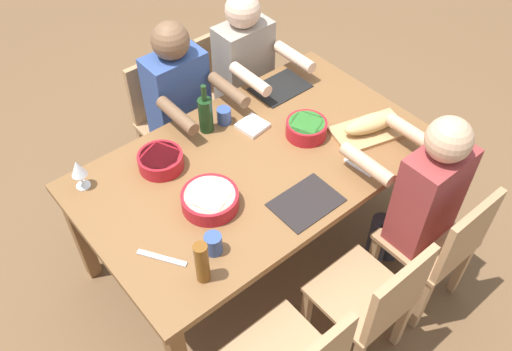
# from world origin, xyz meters

# --- Properties ---
(ground_plane) EXTENTS (8.00, 8.00, 0.00)m
(ground_plane) POSITION_xyz_m (0.00, 0.00, 0.00)
(ground_plane) COLOR brown
(dining_table) EXTENTS (1.80, 1.06, 0.74)m
(dining_table) POSITION_xyz_m (0.00, 0.00, 0.66)
(dining_table) COLOR brown
(dining_table) RESTS_ON ground_plane
(chair_far_left) EXTENTS (0.40, 0.40, 0.85)m
(chair_far_left) POSITION_xyz_m (-0.49, 0.85, 0.48)
(chair_far_left) COLOR #A87F56
(chair_far_left) RESTS_ON ground_plane
(diner_far_left) EXTENTS (0.41, 0.53, 1.20)m
(diner_far_left) POSITION_xyz_m (-0.49, 0.67, 0.70)
(diner_far_left) COLOR #2D2D38
(diner_far_left) RESTS_ON ground_plane
(chair_near_left) EXTENTS (0.40, 0.40, 0.85)m
(chair_near_left) POSITION_xyz_m (-0.49, -0.85, 0.48)
(chair_near_left) COLOR #A87F56
(chair_near_left) RESTS_ON ground_plane
(diner_near_left) EXTENTS (0.41, 0.53, 1.20)m
(diner_near_left) POSITION_xyz_m (-0.49, -0.67, 0.70)
(diner_near_left) COLOR #2D2D38
(diner_near_left) RESTS_ON ground_plane
(chair_near_center) EXTENTS (0.40, 0.40, 0.85)m
(chair_near_center) POSITION_xyz_m (0.00, -0.85, 0.48)
(chair_near_center) COLOR #A87F56
(chair_near_center) RESTS_ON ground_plane
(diner_near_center) EXTENTS (0.41, 0.53, 1.20)m
(diner_near_center) POSITION_xyz_m (0.00, -0.67, 0.70)
(diner_near_center) COLOR #2D2D38
(diner_near_center) RESTS_ON ground_plane
(chair_far_center) EXTENTS (0.40, 0.40, 0.85)m
(chair_far_center) POSITION_xyz_m (0.00, 0.85, 0.48)
(chair_far_center) COLOR #A87F56
(chair_far_center) RESTS_ON ground_plane
(serving_bowl_greens) EXTENTS (0.22, 0.22, 0.09)m
(serving_bowl_greens) POSITION_xyz_m (-0.33, 0.02, 0.79)
(serving_bowl_greens) COLOR #B21923
(serving_bowl_greens) RESTS_ON dining_table
(serving_bowl_pasta) EXTENTS (0.27, 0.27, 0.08)m
(serving_bowl_pasta) POSITION_xyz_m (0.36, 0.09, 0.79)
(serving_bowl_pasta) COLOR #B21923
(serving_bowl_pasta) RESTS_ON dining_table
(serving_bowl_salad) EXTENTS (0.23, 0.23, 0.08)m
(serving_bowl_salad) POSITION_xyz_m (0.39, -0.27, 0.79)
(serving_bowl_salad) COLOR #B21923
(serving_bowl_salad) RESTS_ON dining_table
(cutting_board) EXTENTS (0.44, 0.32, 0.02)m
(cutting_board) POSITION_xyz_m (-0.60, 0.23, 0.75)
(cutting_board) COLOR tan
(cutting_board) RESTS_ON dining_table
(bread_loaf) EXTENTS (0.34, 0.19, 0.09)m
(bread_loaf) POSITION_xyz_m (-0.60, 0.23, 0.81)
(bread_loaf) COLOR tan
(bread_loaf) RESTS_ON cutting_board
(wine_bottle) EXTENTS (0.08, 0.08, 0.29)m
(wine_bottle) POSITION_xyz_m (0.05, -0.35, 0.85)
(wine_bottle) COLOR #193819
(wine_bottle) RESTS_ON dining_table
(beer_bottle) EXTENTS (0.06, 0.06, 0.22)m
(beer_bottle) POSITION_xyz_m (0.61, 0.39, 0.85)
(beer_bottle) COLOR brown
(beer_bottle) RESTS_ON dining_table
(wine_glass) EXTENTS (0.08, 0.08, 0.17)m
(wine_glass) POSITION_xyz_m (0.76, -0.40, 0.86)
(wine_glass) COLOR silver
(wine_glass) RESTS_ON dining_table
(fork_far_left) EXTENTS (0.03, 0.17, 0.01)m
(fork_far_left) POSITION_xyz_m (-0.35, 0.37, 0.74)
(fork_far_left) COLOR silver
(fork_far_left) RESTS_ON dining_table
(cup_far_right) EXTENTS (0.08, 0.08, 0.10)m
(cup_far_right) POSITION_xyz_m (0.50, 0.31, 0.79)
(cup_far_right) COLOR #334C8C
(cup_far_right) RESTS_ON dining_table
(placemat_near_left) EXTENTS (0.32, 0.23, 0.01)m
(placemat_near_left) POSITION_xyz_m (-0.49, -0.37, 0.74)
(placemat_near_left) COLOR black
(placemat_near_left) RESTS_ON dining_table
(cup_near_center) EXTENTS (0.08, 0.08, 0.09)m
(cup_near_center) POSITION_xyz_m (-0.06, -0.34, 0.78)
(cup_near_center) COLOR #334C8C
(cup_near_center) RESTS_ON dining_table
(placemat_far_center) EXTENTS (0.32, 0.23, 0.01)m
(placemat_far_center) POSITION_xyz_m (0.00, 0.37, 0.74)
(placemat_far_center) COLOR black
(placemat_far_center) RESTS_ON dining_table
(carving_knife) EXTENTS (0.14, 0.21, 0.01)m
(carving_knife) POSITION_xyz_m (0.70, 0.20, 0.74)
(carving_knife) COLOR silver
(carving_knife) RESTS_ON dining_table
(napkin_stack) EXTENTS (0.16, 0.16, 0.02)m
(napkin_stack) POSITION_xyz_m (-0.15, -0.21, 0.75)
(napkin_stack) COLOR white
(napkin_stack) RESTS_ON dining_table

